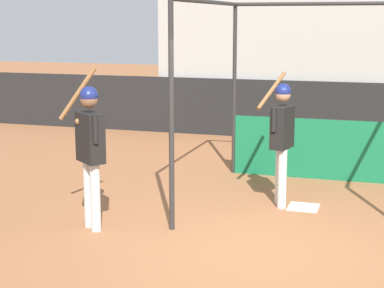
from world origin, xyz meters
name	(u,v)px	position (x,y,z in m)	size (l,w,h in m)	color
ground_plane	(256,251)	(0.00, 0.00, 0.00)	(60.00, 60.00, 0.00)	#935B38
outfield_wall	(325,111)	(0.00, 7.52, 0.68)	(24.00, 0.12, 1.36)	black
bleacher_section	(335,60)	(0.00, 9.58, 1.72)	(8.15, 4.00, 3.44)	#9E9E99
batting_cage	(326,111)	(0.45, 3.14, 1.30)	(3.45, 3.45, 3.04)	#282828
home_plate	(303,207)	(0.29, 2.01, 0.01)	(0.44, 0.44, 0.02)	white
player_batter	(282,132)	(-0.06, 2.02, 1.12)	(0.55, 0.91, 1.96)	silver
player_waiting	(90,142)	(-2.26, 0.18, 1.17)	(0.77, 0.59, 2.13)	silver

